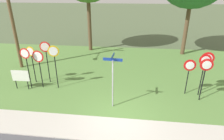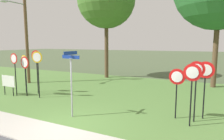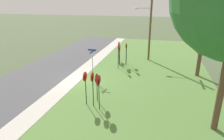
{
  "view_description": "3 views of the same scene",
  "coord_description": "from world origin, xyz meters",
  "views": [
    {
      "loc": [
        0.47,
        -7.34,
        5.79
      ],
      "look_at": [
        -0.68,
        2.47,
        1.5
      ],
      "focal_mm": 29.86,
      "sensor_mm": 36.0,
      "label": 1
    },
    {
      "loc": [
        4.88,
        -5.9,
        3.29
      ],
      "look_at": [
        0.25,
        3.55,
        1.87
      ],
      "focal_mm": 32.05,
      "sensor_mm": 36.0,
      "label": 2
    },
    {
      "loc": [
        16.38,
        7.16,
        7.17
      ],
      "look_at": [
        0.15,
        3.03,
        1.32
      ],
      "focal_mm": 32.18,
      "sensor_mm": 36.0,
      "label": 3
    }
  ],
  "objects": [
    {
      "name": "ground_plane",
      "position": [
        0.0,
        0.0,
        0.0
      ],
      "size": [
        160.0,
        160.0,
        0.0
      ],
      "primitive_type": "plane",
      "color": "#4C5B3D"
    },
    {
      "name": "sidewalk_strip",
      "position": [
        0.0,
        -0.8,
        0.03
      ],
      "size": [
        44.0,
        1.6,
        0.06
      ],
      "primitive_type": "cube",
      "color": "#BCB7AD",
      "rests_on": "ground_plane"
    },
    {
      "name": "grass_median",
      "position": [
        0.0,
        6.0,
        0.02
      ],
      "size": [
        44.0,
        12.0,
        0.04
      ],
      "primitive_type": "cube",
      "color": "#567F3D",
      "rests_on": "ground_plane"
    },
    {
      "name": "stop_sign_near_left",
      "position": [
        -5.93,
        3.18,
        1.81
      ],
      "size": [
        0.62,
        0.13,
        2.48
      ],
      "rotation": [
        0.0,
        0.0,
        -0.17
      ],
      "color": "black",
      "rests_on": "grass_median"
    },
    {
      "name": "stop_sign_near_right",
      "position": [
        -5.13,
        2.55,
        1.82
      ],
      "size": [
        0.73,
        0.12,
        2.45
      ],
      "rotation": [
        0.0,
        0.0,
        -0.1
      ],
      "color": "black",
      "rests_on": "grass_median"
    },
    {
      "name": "stop_sign_far_left",
      "position": [
        -4.15,
        2.61,
        2.03
      ],
      "size": [
        0.66,
        0.15,
        2.77
      ],
      "rotation": [
        0.0,
        0.0,
        0.2
      ],
      "color": "black",
      "rests_on": "grass_median"
    },
    {
      "name": "stop_sign_far_center",
      "position": [
        -5.79,
        2.35,
        1.92
      ],
      "size": [
        0.64,
        0.11,
        2.64
      ],
      "rotation": [
        0.0,
        0.0,
        -0.09
      ],
      "color": "black",
      "rests_on": "grass_median"
    },
    {
      "name": "stop_sign_far_right",
      "position": [
        -4.99,
        3.31,
        2.05
      ],
      "size": [
        0.66,
        0.13,
        2.79
      ],
      "rotation": [
        0.0,
        0.0,
        0.15
      ],
      "color": "black",
      "rests_on": "grass_median"
    },
    {
      "name": "yield_sign_near_left",
      "position": [
        3.69,
        2.77,
        1.65
      ],
      "size": [
        0.68,
        0.11,
        2.18
      ],
      "rotation": [
        0.0,
        0.0,
        -0.05
      ],
      "color": "black",
      "rests_on": "grass_median"
    },
    {
      "name": "yield_sign_near_right",
      "position": [
        4.76,
        3.27,
        1.89
      ],
      "size": [
        0.71,
        0.14,
        2.49
      ],
      "rotation": [
        0.0,
        0.0,
        -0.16
      ],
      "color": "black",
      "rests_on": "grass_median"
    },
    {
      "name": "yield_sign_far_left",
      "position": [
        4.44,
        2.73,
        1.91
      ],
      "size": [
        0.65,
        0.11,
        2.53
      ],
      "rotation": [
        0.0,
        0.0,
        -0.06
      ],
      "color": "black",
      "rests_on": "grass_median"
    },
    {
      "name": "yield_sign_far_right",
      "position": [
        4.32,
        2.15,
        1.88
      ],
      "size": [
        0.67,
        0.12,
        2.48
      ],
      "rotation": [
        0.0,
        0.0,
        -0.1
      ],
      "color": "black",
      "rests_on": "grass_median"
    },
    {
      "name": "street_name_post",
      "position": [
        -0.47,
        0.99,
        1.77
      ],
      "size": [
        0.96,
        0.81,
        2.9
      ],
      "rotation": [
        0.0,
        0.0,
        -0.08
      ],
      "color": "#9EA0A8",
      "rests_on": "grass_median"
    },
    {
      "name": "utility_pole",
      "position": [
        -8.37,
        5.45,
        4.72
      ],
      "size": [
        2.1,
        2.19,
        8.66
      ],
      "color": "brown",
      "rests_on": "grass_median"
    },
    {
      "name": "notice_board",
      "position": [
        -6.3,
        2.22,
        0.87
      ],
      "size": [
        1.1,
        0.06,
        1.25
      ],
      "rotation": [
        0.0,
        0.0,
        0.02
      ],
      "color": "black",
      "rests_on": "grass_median"
    }
  ]
}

